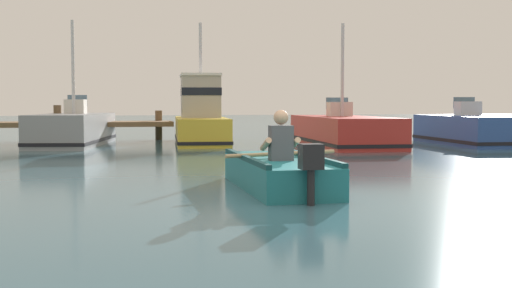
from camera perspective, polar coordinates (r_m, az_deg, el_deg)
ground_plane at (r=8.55m, az=5.31°, el=-5.08°), size 120.00×120.00×0.00m
rowboat_with_person at (r=9.85m, az=1.88°, el=-2.44°), size 1.92×3.70×1.19m
moored_boat_grey at (r=20.53m, az=-15.78°, el=1.20°), size 2.56×5.19×3.81m
moored_boat_yellow at (r=20.75m, az=-4.88°, el=2.30°), size 1.92×4.76×3.82m
moored_boat_red at (r=19.85m, az=7.68°, el=1.10°), size 2.32×5.75×3.69m
moored_boat_blue at (r=21.28m, az=18.50°, el=1.13°), size 2.29×4.59×1.48m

